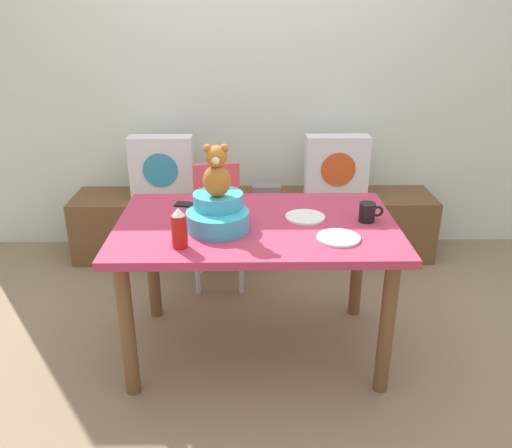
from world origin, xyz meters
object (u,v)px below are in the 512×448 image
(book_stack, at_px, (267,190))
(dining_table, at_px, (256,241))
(teddy_bear, at_px, (217,172))
(ketchup_bottle, at_px, (179,229))
(coffee_mug, at_px, (368,212))
(pillow_floral_right, at_px, (337,167))
(cell_phone, at_px, (189,205))
(infant_seat_teal, at_px, (218,214))
(dinner_plate_far, at_px, (338,238))
(pillow_floral_left, at_px, (162,167))
(dinner_plate_near, at_px, (305,217))
(highchair, at_px, (219,210))

(book_stack, distance_m, dining_table, 1.19)
(book_stack, distance_m, teddy_bear, 1.37)
(ketchup_bottle, height_order, coffee_mug, ketchup_bottle)
(pillow_floral_right, xyz_separation_m, book_stack, (-0.49, 0.02, -0.18))
(cell_phone, bearing_deg, book_stack, -14.14)
(pillow_floral_right, bearing_deg, teddy_bear, -122.13)
(infant_seat_teal, xyz_separation_m, dinner_plate_far, (0.56, -0.14, -0.07))
(teddy_bear, bearing_deg, pillow_floral_right, 57.87)
(pillow_floral_left, distance_m, infant_seat_teal, 1.31)
(teddy_bear, relative_size, dinner_plate_near, 1.25)
(dinner_plate_far, bearing_deg, pillow_floral_right, 81.22)
(pillow_floral_right, distance_m, teddy_bear, 1.48)
(teddy_bear, distance_m, dinner_plate_far, 0.64)
(pillow_floral_left, height_order, dining_table, pillow_floral_left)
(highchair, height_order, cell_phone, highchair)
(infant_seat_teal, distance_m, coffee_mug, 0.74)
(pillow_floral_left, relative_size, book_stack, 2.20)
(ketchup_bottle, xyz_separation_m, dinner_plate_near, (0.59, 0.33, -0.08))
(teddy_bear, bearing_deg, pillow_floral_left, 110.71)
(ketchup_bottle, distance_m, cell_phone, 0.53)
(highchair, relative_size, infant_seat_teal, 2.39)
(teddy_bear, bearing_deg, infant_seat_teal, 90.00)
(pillow_floral_right, relative_size, dining_table, 0.32)
(dining_table, xyz_separation_m, cell_phone, (-0.36, 0.25, 0.11))
(book_stack, xyz_separation_m, highchair, (-0.32, -0.44, 0.02))
(pillow_floral_right, xyz_separation_m, dining_table, (-0.58, -1.16, -0.04))
(dinner_plate_far, bearing_deg, pillow_floral_left, 126.72)
(dinner_plate_far, relative_size, cell_phone, 1.39)
(pillow_floral_left, xyz_separation_m, pillow_floral_right, (1.23, 0.00, 0.00))
(pillow_floral_left, bearing_deg, ketchup_bottle, -78.03)
(coffee_mug, relative_size, dinner_plate_near, 0.60)
(highchair, distance_m, infant_seat_teal, 0.86)
(dining_table, height_order, ketchup_bottle, ketchup_bottle)
(ketchup_bottle, bearing_deg, coffee_mug, 17.83)
(infant_seat_teal, height_order, dinner_plate_near, infant_seat_teal)
(infant_seat_teal, distance_m, cell_phone, 0.36)
(pillow_floral_right, xyz_separation_m, dinner_plate_far, (-0.21, -1.36, 0.07))
(book_stack, height_order, ketchup_bottle, ketchup_bottle)
(pillow_floral_right, relative_size, cell_phone, 3.06)
(coffee_mug, bearing_deg, ketchup_bottle, -162.17)
(coffee_mug, bearing_deg, teddy_bear, -174.58)
(highchair, xyz_separation_m, cell_phone, (-0.13, -0.50, 0.22))
(coffee_mug, relative_size, dinner_plate_far, 0.60)
(ketchup_bottle, bearing_deg, pillow_floral_right, 57.28)
(dining_table, relative_size, ketchup_bottle, 7.44)
(teddy_bear, xyz_separation_m, dinner_plate_near, (0.43, 0.11, -0.27))
(dining_table, height_order, cell_phone, cell_phone)
(dining_table, distance_m, teddy_bear, 0.43)
(book_stack, relative_size, dinner_plate_near, 1.00)
(coffee_mug, relative_size, cell_phone, 0.83)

